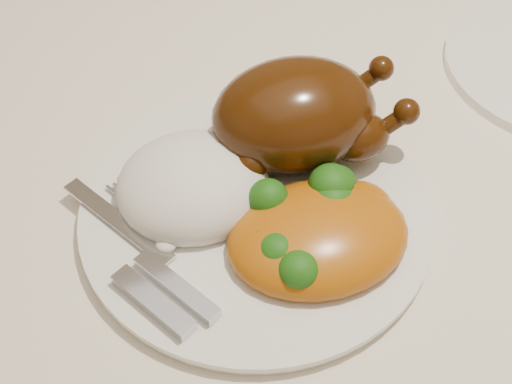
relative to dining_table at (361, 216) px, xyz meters
name	(u,v)px	position (x,y,z in m)	size (l,w,h in m)	color
dining_table	(361,216)	(0.00, 0.00, 0.00)	(1.60, 0.90, 0.76)	brown
tablecloth	(369,167)	(0.00, 0.00, 0.07)	(1.73, 1.03, 0.18)	#EEE5CD
dinner_plate	(256,213)	(-0.13, -0.03, 0.11)	(0.28, 0.28, 0.01)	white
roast_chicken	(299,114)	(-0.07, 0.01, 0.16)	(0.18, 0.13, 0.09)	#3F1E06
rice_mound	(193,187)	(-0.17, 0.00, 0.13)	(0.15, 0.14, 0.07)	white
mac_and_cheese	(320,229)	(-0.10, -0.08, 0.13)	(0.16, 0.13, 0.06)	#B9620B
cutlery	(152,268)	(-0.23, -0.06, 0.12)	(0.07, 0.18, 0.01)	silver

